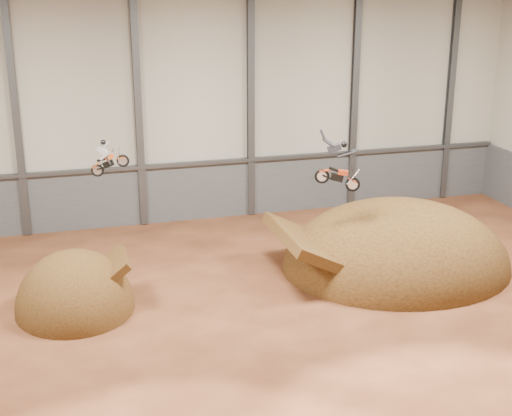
{
  "coord_description": "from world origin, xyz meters",
  "views": [
    {
      "loc": [
        -7.91,
        -25.9,
        14.14
      ],
      "look_at": [
        0.59,
        4.0,
        4.04
      ],
      "focal_mm": 50.0,
      "sensor_mm": 36.0,
      "label": 1
    }
  ],
  "objects_px": {
    "fmx_rider_b": "(336,162)",
    "fmx_rider_a": "(112,154)",
    "takeoff_ramp": "(76,308)",
    "landing_ramp": "(395,266)"
  },
  "relations": [
    {
      "from": "takeoff_ramp",
      "to": "fmx_rider_b",
      "type": "height_order",
      "value": "fmx_rider_b"
    },
    {
      "from": "fmx_rider_b",
      "to": "fmx_rider_a",
      "type": "bearing_deg",
      "value": -175.77
    },
    {
      "from": "fmx_rider_a",
      "to": "takeoff_ramp",
      "type": "bearing_deg",
      "value": -121.75
    },
    {
      "from": "fmx_rider_a",
      "to": "fmx_rider_b",
      "type": "height_order",
      "value": "fmx_rider_b"
    },
    {
      "from": "landing_ramp",
      "to": "fmx_rider_a",
      "type": "distance_m",
      "value": 15.34
    },
    {
      "from": "fmx_rider_b",
      "to": "landing_ramp",
      "type": "bearing_deg",
      "value": 35.72
    },
    {
      "from": "takeoff_ramp",
      "to": "landing_ramp",
      "type": "relative_size",
      "value": 0.52
    },
    {
      "from": "takeoff_ramp",
      "to": "landing_ramp",
      "type": "distance_m",
      "value": 15.99
    },
    {
      "from": "landing_ramp",
      "to": "fmx_rider_b",
      "type": "relative_size",
      "value": 4.12
    },
    {
      "from": "landing_ramp",
      "to": "fmx_rider_b",
      "type": "xyz_separation_m",
      "value": [
        -3.92,
        -1.09,
        6.09
      ]
    }
  ]
}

